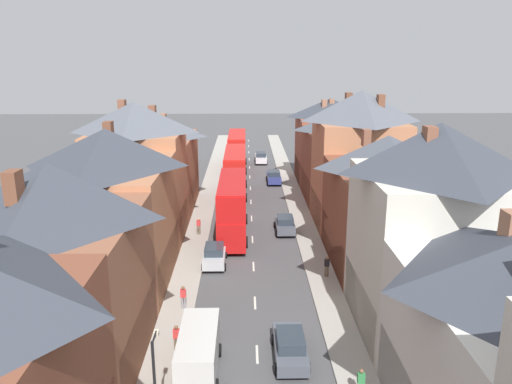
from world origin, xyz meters
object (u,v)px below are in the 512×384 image
car_parked_left_a (274,177)px  car_near_blue (238,152)px  double_decker_bus_far_approaching (237,151)px  pedestrian_mid_right (183,296)px  car_parked_right_a (290,346)px  car_mid_black (215,255)px  delivery_van (198,351)px  pedestrian_near_right (361,382)px  double_decker_bus_lead (232,206)px  pedestrian_far_right (199,225)px  double_decker_bus_mid_street (235,172)px  pedestrian_mid_left (176,337)px  pedestrian_far_left (327,265)px  car_parked_left_b (261,158)px  car_near_silver (285,224)px

car_parked_left_a → car_near_blue: bearing=105.9°
double_decker_bus_far_approaching → pedestrian_mid_right: (-2.89, -41.42, -1.78)m
pedestrian_mid_right → double_decker_bus_far_approaching: bearing=86.0°
car_parked_right_a → car_mid_black: size_ratio=1.08×
delivery_van → pedestrian_near_right: (8.00, -2.32, -0.30)m
double_decker_bus_lead → car_mid_black: double_decker_bus_lead is taller
pedestrian_mid_right → pedestrian_far_right: (-0.25, 14.02, 0.00)m
double_decker_bus_mid_street → pedestrian_near_right: 37.62m
delivery_van → pedestrian_mid_left: bearing=127.2°
double_decker_bus_lead → pedestrian_mid_right: bearing=-101.6°
pedestrian_near_right → pedestrian_far_left: same height
double_decker_bus_lead → pedestrian_far_left: 11.94m
pedestrian_near_right → pedestrian_far_right: bearing=113.2°
car_parked_left_a → car_parked_left_b: (-1.30, 12.63, 0.00)m
car_near_blue → car_parked_left_b: size_ratio=0.99×
car_near_silver → car_parked_left_a: bearing=90.0°
car_mid_black → car_parked_left_b: car_parked_left_b is taller
car_mid_black → car_parked_left_b: bearing=82.8°
double_decker_bus_lead → car_parked_right_a: size_ratio=2.43×
car_mid_black → pedestrian_mid_right: size_ratio=2.56×
car_mid_black → pedestrian_far_left: pedestrian_far_left is taller
car_parked_left_b → pedestrian_mid_right: (-6.49, -46.08, 0.18)m
double_decker_bus_lead → car_parked_left_b: bearing=83.6°
car_near_blue → pedestrian_near_right: pedestrian_near_right is taller
double_decker_bus_lead → pedestrian_far_left: double_decker_bus_lead is taller
car_parked_left_a → car_parked_left_b: size_ratio=0.96×
double_decker_bus_mid_street → pedestrian_far_left: bearing=-72.7°
double_decker_bus_far_approaching → pedestrian_far_right: 27.64m
double_decker_bus_mid_street → car_mid_black: bearing=-93.6°
car_mid_black → delivery_van: size_ratio=0.79×
double_decker_bus_far_approaching → car_mid_black: (-1.29, -34.00, -1.98)m
double_decker_bus_lead → pedestrian_mid_right: 14.43m
double_decker_bus_lead → car_parked_left_b: size_ratio=2.43×
car_near_silver → pedestrian_near_right: bearing=-85.7°
car_near_blue → pedestrian_near_right: bearing=-83.6°
double_decker_bus_far_approaching → delivery_van: bearing=-91.5°
car_parked_left_b → pedestrian_mid_right: bearing=-98.0°
car_near_silver → pedestrian_near_right: pedestrian_near_right is taller
pedestrian_mid_right → car_near_silver: bearing=62.2°
pedestrian_mid_right → pedestrian_far_left: bearing=24.9°
pedestrian_far_right → pedestrian_far_left: bearing=-41.8°
car_mid_black → pedestrian_far_left: (8.54, -2.71, 0.19)m
car_parked_left_a → pedestrian_mid_left: (-7.60, -38.32, 0.19)m
double_decker_bus_lead → car_near_blue: double_decker_bus_lead is taller
car_parked_right_a → pedestrian_far_right: pedestrian_far_right is taller
car_parked_left_b → delivery_van: bearing=-95.3°
double_decker_bus_far_approaching → pedestrian_mid_left: double_decker_bus_far_approaching is taller
pedestrian_mid_left → double_decker_bus_mid_street: bearing=85.3°
car_parked_left_b → pedestrian_far_left: 41.52m
car_parked_left_a → double_decker_bus_far_approaching: bearing=121.6°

